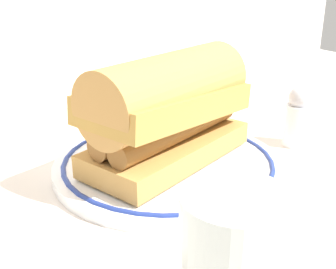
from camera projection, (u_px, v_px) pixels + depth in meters
The scene contains 4 objects.
ground_plane at pixel (178, 161), 0.54m from camera, with size 1.50×1.50×0.00m, color silver.
plate at pixel (168, 164), 0.51m from camera, with size 0.27×0.27×0.01m.
sausage_sandwich at pixel (168, 108), 0.49m from camera, with size 0.23×0.16×0.12m.
salt_shaker at pixel (298, 117), 0.57m from camera, with size 0.03×0.03×0.08m.
Camera 1 is at (-0.26, -0.41, 0.23)m, focal length 46.06 mm.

